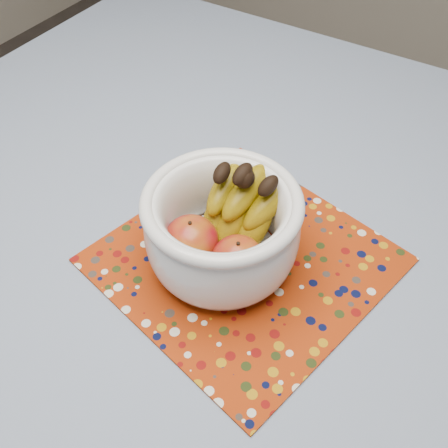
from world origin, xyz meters
name	(u,v)px	position (x,y,z in m)	size (l,w,h in m)	color
table	(205,266)	(0.00, 0.00, 0.67)	(1.20, 1.20, 0.75)	brown
tablecloth	(204,233)	(0.00, 0.00, 0.76)	(1.32, 1.32, 0.01)	slate
placemat	(244,260)	(0.08, -0.02, 0.76)	(0.36, 0.36, 0.00)	#932908
fruit_bowl	(227,225)	(0.06, -0.03, 0.84)	(0.21, 0.22, 0.16)	white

